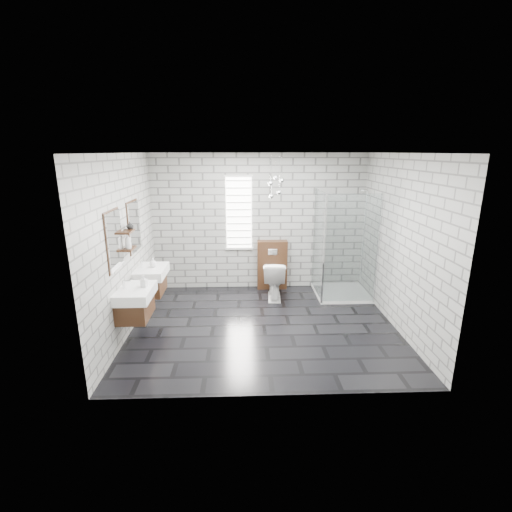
{
  "coord_description": "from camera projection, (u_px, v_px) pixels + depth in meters",
  "views": [
    {
      "loc": [
        -0.33,
        -5.48,
        2.73
      ],
      "look_at": [
        -0.11,
        0.35,
        1.07
      ],
      "focal_mm": 26.0,
      "sensor_mm": 36.0,
      "label": 1
    }
  ],
  "objects": [
    {
      "name": "shower_enclosure",
      "position": [
        339.0,
        272.0,
        7.07
      ],
      "size": [
        1.0,
        1.0,
        2.03
      ],
      "color": "white",
      "rests_on": "floor"
    },
    {
      "name": "pendant_cluster",
      "position": [
        276.0,
        186.0,
        6.77
      ],
      "size": [
        0.3,
        0.24,
        0.82
      ],
      "color": "silver",
      "rests_on": "ceiling"
    },
    {
      "name": "shelf_lower",
      "position": [
        129.0,
        249.0,
        5.54
      ],
      "size": [
        0.14,
        0.3,
        0.03
      ],
      "primitive_type": "cube",
      "color": "#3D2312",
      "rests_on": "wall_left"
    },
    {
      "name": "floor",
      "position": [
        264.0,
        326.0,
        6.02
      ],
      "size": [
        4.2,
        3.6,
        0.02
      ],
      "primitive_type": "cube",
      "color": "black",
      "rests_on": "ground"
    },
    {
      "name": "vanity_left",
      "position": [
        133.0,
        294.0,
        5.28
      ],
      "size": [
        0.47,
        0.7,
        1.57
      ],
      "color": "#3D2312",
      "rests_on": "wall_left"
    },
    {
      "name": "soap_bottle_a",
      "position": [
        144.0,
        281.0,
        5.28
      ],
      "size": [
        0.09,
        0.09,
        0.18
      ],
      "primitive_type": "imported",
      "rotation": [
        0.0,
        0.0,
        -0.2
      ],
      "color": "#B2B2B2",
      "rests_on": "vanity_left"
    },
    {
      "name": "window",
      "position": [
        239.0,
        213.0,
        7.3
      ],
      "size": [
        0.56,
        0.05,
        1.48
      ],
      "color": "white",
      "rests_on": "wall_back"
    },
    {
      "name": "flush_plate",
      "position": [
        273.0,
        252.0,
        7.34
      ],
      "size": [
        0.18,
        0.01,
        0.12
      ],
      "primitive_type": "cube",
      "color": "silver",
      "rests_on": "cistern_panel"
    },
    {
      "name": "wall_right",
      "position": [
        400.0,
        243.0,
        5.73
      ],
      "size": [
        0.02,
        3.6,
        2.7
      ],
      "primitive_type": "cube",
      "color": "#9C9C97",
      "rests_on": "floor"
    },
    {
      "name": "soap_bottle_b",
      "position": [
        153.0,
        263.0,
        6.2
      ],
      "size": [
        0.14,
        0.14,
        0.16
      ],
      "primitive_type": "imported",
      "rotation": [
        0.0,
        0.0,
        0.18
      ],
      "color": "#B2B2B2",
      "rests_on": "vanity_right"
    },
    {
      "name": "ceiling",
      "position": [
        265.0,
        152.0,
        5.28
      ],
      "size": [
        4.2,
        3.6,
        0.02
      ],
      "primitive_type": "cube",
      "color": "white",
      "rests_on": "wall_back"
    },
    {
      "name": "toilet",
      "position": [
        274.0,
        279.0,
        7.06
      ],
      "size": [
        0.46,
        0.75,
        0.73
      ],
      "primitive_type": "imported",
      "rotation": [
        0.0,
        0.0,
        3.07
      ],
      "color": "white",
      "rests_on": "floor"
    },
    {
      "name": "wall_left",
      "position": [
        125.0,
        246.0,
        5.58
      ],
      "size": [
        0.02,
        3.6,
        2.7
      ],
      "primitive_type": "cube",
      "color": "#9C9C97",
      "rests_on": "floor"
    },
    {
      "name": "vase",
      "position": [
        130.0,
        225.0,
        5.56
      ],
      "size": [
        0.12,
        0.12,
        0.11
      ],
      "primitive_type": "imported",
      "rotation": [
        0.0,
        0.0,
        -0.14
      ],
      "color": "#B2B2B2",
      "rests_on": "shelf_upper"
    },
    {
      "name": "wall_back",
      "position": [
        259.0,
        223.0,
        7.39
      ],
      "size": [
        4.2,
        0.02,
        2.7
      ],
      "primitive_type": "cube",
      "color": "#9C9C97",
      "rests_on": "floor"
    },
    {
      "name": "shelf_upper",
      "position": [
        128.0,
        232.0,
        5.47
      ],
      "size": [
        0.14,
        0.3,
        0.03
      ],
      "primitive_type": "cube",
      "color": "#3D2312",
      "rests_on": "wall_left"
    },
    {
      "name": "wall_front",
      "position": [
        274.0,
        286.0,
        3.91
      ],
      "size": [
        4.2,
        0.02,
        2.7
      ],
      "primitive_type": "cube",
      "color": "#9C9C97",
      "rests_on": "floor"
    },
    {
      "name": "soap_bottle_c",
      "position": [
        128.0,
        241.0,
        5.45
      ],
      "size": [
        0.09,
        0.09,
        0.23
      ],
      "primitive_type": "imported",
      "rotation": [
        0.0,
        0.0,
        0.04
      ],
      "color": "#B2B2B2",
      "rests_on": "shelf_lower"
    },
    {
      "name": "vanity_right",
      "position": [
        149.0,
        273.0,
        6.21
      ],
      "size": [
        0.47,
        0.7,
        1.57
      ],
      "color": "#3D2312",
      "rests_on": "wall_left"
    },
    {
      "name": "cistern_panel",
      "position": [
        272.0,
        265.0,
        7.53
      ],
      "size": [
        0.6,
        0.2,
        1.0
      ],
      "primitive_type": "cube",
      "color": "#3D2312",
      "rests_on": "floor"
    }
  ]
}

